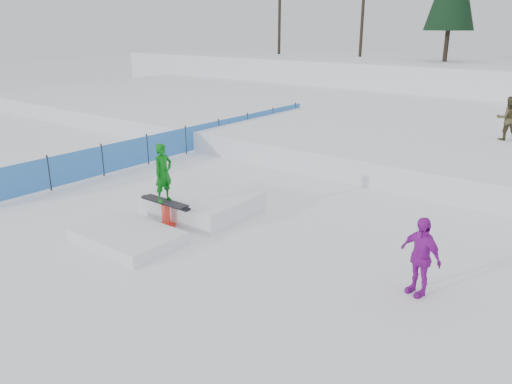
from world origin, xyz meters
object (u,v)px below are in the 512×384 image
Objects in this scene: safety_fence at (186,140)px; jib_rail_feature at (183,209)px; walker_olive at (508,118)px; spectator_purple at (420,256)px.

jib_rail_feature reaches higher than safety_fence.
jib_rail_feature is at bearing 36.83° from walker_olive.
spectator_purple is at bearing -23.88° from safety_fence.
spectator_purple is 6.12m from jib_rail_feature.
walker_olive is 1.03× the size of spectator_purple.
spectator_purple is 0.35× the size of jib_rail_feature.
spectator_purple is at bearing 0.73° from jib_rail_feature.
safety_fence is at bearing 177.31° from spectator_purple.
safety_fence is 10.51× the size of spectator_purple.
jib_rail_feature is at bearing -45.26° from safety_fence.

